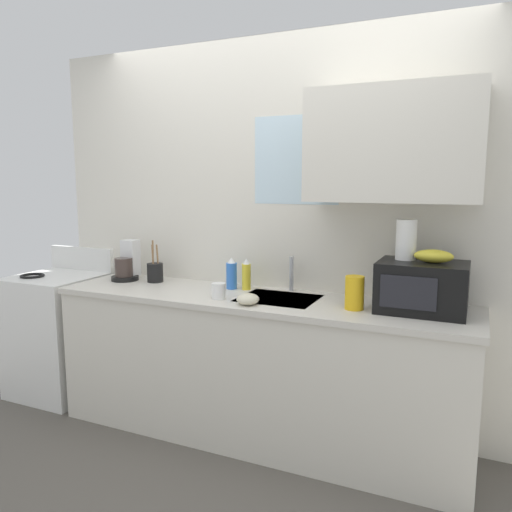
% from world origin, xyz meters
% --- Properties ---
extents(kitchen_wall_assembly, '(3.35, 0.42, 2.50)m').
position_xyz_m(kitchen_wall_assembly, '(0.14, 0.31, 1.35)').
color(kitchen_wall_assembly, silver).
rests_on(kitchen_wall_assembly, ground).
extents(counter_unit, '(2.58, 0.63, 0.90)m').
position_xyz_m(counter_unit, '(0.00, 0.00, 0.46)').
color(counter_unit, silver).
rests_on(counter_unit, ground).
extents(sink_faucet, '(0.03, 0.03, 0.22)m').
position_xyz_m(sink_faucet, '(0.14, 0.24, 1.01)').
color(sink_faucet, '#B2B5BA').
rests_on(sink_faucet, counter_unit).
extents(stove_range, '(0.60, 0.60, 1.08)m').
position_xyz_m(stove_range, '(-1.63, 0.00, 0.46)').
color(stove_range, white).
rests_on(stove_range, ground).
extents(microwave, '(0.46, 0.35, 0.27)m').
position_xyz_m(microwave, '(0.95, 0.05, 1.04)').
color(microwave, black).
rests_on(microwave, counter_unit).
extents(banana_bunch, '(0.20, 0.11, 0.07)m').
position_xyz_m(banana_bunch, '(1.00, 0.05, 1.20)').
color(banana_bunch, gold).
rests_on(banana_bunch, microwave).
extents(paper_towel_roll, '(0.11, 0.11, 0.22)m').
position_xyz_m(paper_towel_roll, '(0.85, 0.10, 1.28)').
color(paper_towel_roll, white).
rests_on(paper_towel_roll, microwave).
extents(coffee_maker, '(0.19, 0.21, 0.28)m').
position_xyz_m(coffee_maker, '(-1.05, 0.11, 1.00)').
color(coffee_maker, black).
rests_on(coffee_maker, counter_unit).
extents(dish_soap_bottle_yellow, '(0.06, 0.06, 0.20)m').
position_xyz_m(dish_soap_bottle_yellow, '(-0.14, 0.16, 0.99)').
color(dish_soap_bottle_yellow, yellow).
rests_on(dish_soap_bottle_yellow, counter_unit).
extents(dish_soap_bottle_blue, '(0.07, 0.07, 0.20)m').
position_xyz_m(dish_soap_bottle_blue, '(-0.24, 0.14, 1.00)').
color(dish_soap_bottle_blue, blue).
rests_on(dish_soap_bottle_blue, counter_unit).
extents(cereal_canister, '(0.10, 0.10, 0.18)m').
position_xyz_m(cereal_canister, '(0.61, -0.05, 0.99)').
color(cereal_canister, gold).
rests_on(cereal_canister, counter_unit).
extents(mug_white, '(0.08, 0.08, 0.09)m').
position_xyz_m(mug_white, '(-0.18, -0.14, 0.95)').
color(mug_white, white).
rests_on(mug_white, counter_unit).
extents(utensil_crock, '(0.11, 0.11, 0.29)m').
position_xyz_m(utensil_crock, '(-0.82, 0.12, 0.97)').
color(utensil_crock, black).
rests_on(utensil_crock, counter_unit).
extents(small_bowl, '(0.13, 0.13, 0.06)m').
position_xyz_m(small_bowl, '(0.04, -0.20, 0.93)').
color(small_bowl, beige).
rests_on(small_bowl, counter_unit).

